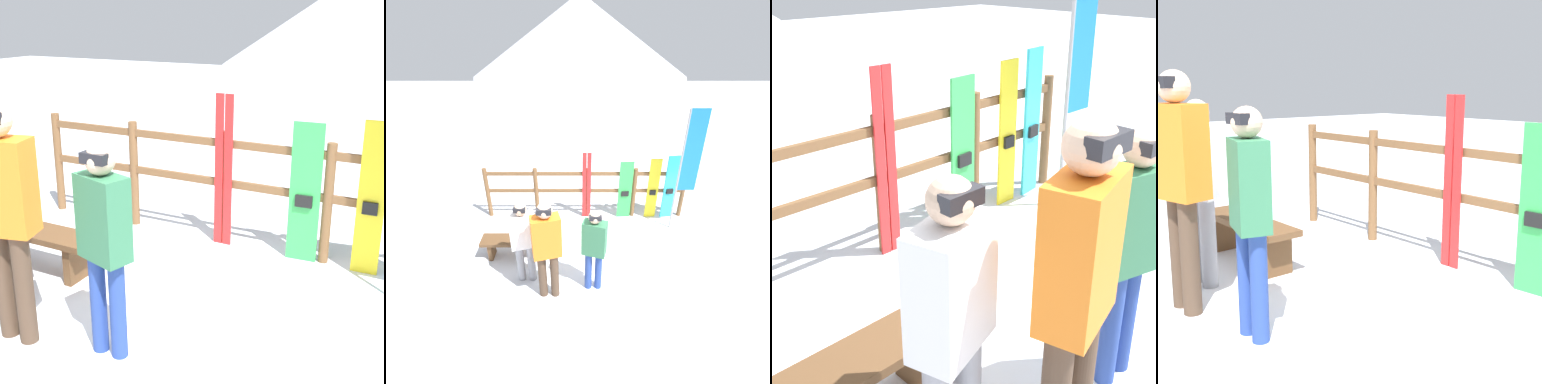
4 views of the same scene
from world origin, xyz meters
The scene contains 8 objects.
ground_plane centered at (0.00, 0.00, 0.00)m, with size 40.00×40.00×0.00m, color white.
fence centered at (0.00, 1.71, 0.72)m, with size 4.59×0.10×1.23m.
bench centered at (-1.35, 0.26, 0.32)m, with size 1.35×0.36×0.43m.
person_plaid_green centered at (0.10, -0.52, 0.93)m, with size 0.42×0.31×1.59m.
person_white centered at (-1.07, -0.33, 0.93)m, with size 0.48×0.35×1.60m.
person_orange centered at (-0.65, -0.68, 1.07)m, with size 0.49×0.35×1.83m.
ski_pair_red centered at (0.03, 1.65, 0.82)m, with size 0.19×0.02×1.63m.
snowboard_green centered at (0.91, 1.65, 0.71)m, with size 0.31×0.07×1.42m.
Camera 4 is at (3.15, -2.24, 1.72)m, focal length 50.00 mm.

